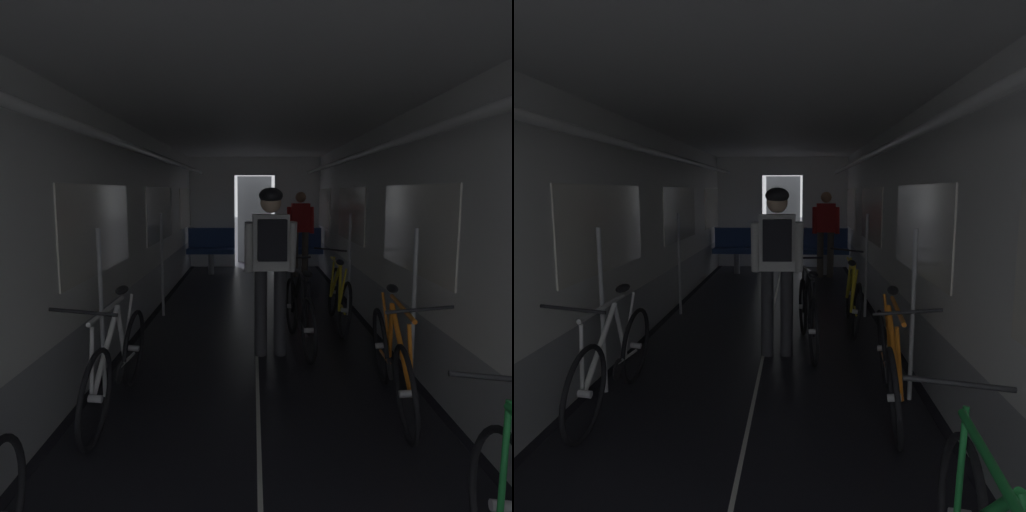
% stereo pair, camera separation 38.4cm
% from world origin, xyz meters
% --- Properties ---
extents(train_car_shell, '(3.14, 12.34, 2.57)m').
position_xyz_m(train_car_shell, '(-0.00, 3.60, 1.70)').
color(train_car_shell, black).
rests_on(train_car_shell, ground).
extents(bench_seat_far_left, '(0.98, 0.51, 0.95)m').
position_xyz_m(bench_seat_far_left, '(-0.90, 8.07, 0.57)').
color(bench_seat_far_left, gray).
rests_on(bench_seat_far_left, ground).
extents(bench_seat_far_right, '(0.98, 0.51, 0.95)m').
position_xyz_m(bench_seat_far_right, '(0.90, 8.07, 0.57)').
color(bench_seat_far_right, gray).
rests_on(bench_seat_far_right, ground).
extents(bicycle_yellow, '(0.44, 1.69, 0.95)m').
position_xyz_m(bicycle_yellow, '(1.04, 4.16, 0.38)').
color(bicycle_yellow, black).
rests_on(bicycle_yellow, ground).
extents(bicycle_orange, '(0.44, 1.69, 0.95)m').
position_xyz_m(bicycle_orange, '(1.05, 1.89, 0.38)').
color(bicycle_orange, black).
rests_on(bicycle_orange, ground).
extents(bicycle_white, '(0.44, 1.69, 0.95)m').
position_xyz_m(bicycle_white, '(-1.08, 1.83, 0.38)').
color(bicycle_white, black).
rests_on(bicycle_white, ground).
extents(person_cyclist_aisle, '(0.54, 0.40, 1.73)m').
position_xyz_m(person_cyclist_aisle, '(0.14, 3.08, 1.07)').
color(person_cyclist_aisle, '#2D2D33').
rests_on(person_cyclist_aisle, ground).
extents(bicycle_black_in_aisle, '(0.44, 1.69, 0.93)m').
position_xyz_m(bicycle_black_in_aisle, '(0.46, 3.35, 0.38)').
color(bicycle_black_in_aisle, black).
rests_on(bicycle_black_in_aisle, ground).
extents(person_standing_near_bench, '(0.53, 0.23, 1.69)m').
position_xyz_m(person_standing_near_bench, '(0.90, 7.70, 0.98)').
color(person_standing_near_bench, brown).
rests_on(person_standing_near_bench, ground).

